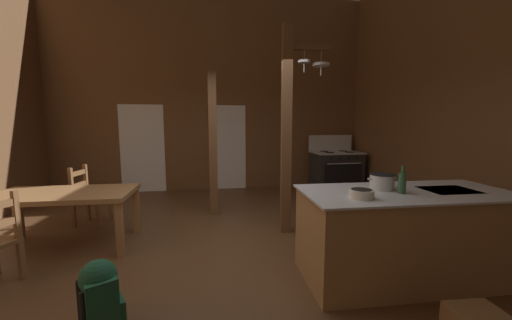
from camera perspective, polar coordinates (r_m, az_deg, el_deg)
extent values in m
cube|color=brown|center=(3.86, -6.71, -18.57)|extent=(8.14, 8.14, 0.10)
cube|color=brown|center=(7.24, -8.54, 12.72)|extent=(8.14, 0.14, 4.64)
cube|color=brown|center=(5.26, 39.56, 13.23)|extent=(0.14, 8.14, 4.64)
cube|color=white|center=(7.31, -21.37, 2.07)|extent=(1.00, 0.01, 2.05)
cube|color=white|center=(7.18, -5.40, 2.45)|extent=(0.84, 0.01, 2.05)
cube|color=#9E7044|center=(3.51, 27.13, -13.05)|extent=(2.13, 0.97, 0.91)
cube|color=silver|center=(3.38, 27.59, -5.61)|extent=(2.19, 1.03, 0.02)
cube|color=black|center=(3.67, 33.64, -4.90)|extent=(0.53, 0.42, 0.00)
cube|color=black|center=(3.99, 23.11, -16.62)|extent=(2.00, 0.10, 0.10)
cube|color=#252525|center=(7.36, 15.39, -2.17)|extent=(1.12, 0.78, 0.90)
cube|color=black|center=(7.03, 16.76, -2.91)|extent=(0.93, 0.03, 0.52)
cylinder|color=silver|center=(6.97, 16.94, -0.68)|extent=(0.83, 0.04, 0.02)
cube|color=silver|center=(7.30, 15.51, 1.43)|extent=(1.16, 0.83, 0.03)
cube|color=silver|center=(7.61, 14.37, 3.25)|extent=(1.14, 0.07, 0.40)
cylinder|color=black|center=(7.28, 17.79, 1.49)|extent=(0.20, 0.20, 0.01)
cylinder|color=black|center=(7.06, 14.26, 1.44)|extent=(0.20, 0.20, 0.01)
cylinder|color=black|center=(7.55, 16.69, 1.72)|extent=(0.20, 0.20, 0.01)
cylinder|color=black|center=(7.33, 13.26, 1.68)|extent=(0.20, 0.20, 0.01)
cylinder|color=black|center=(7.12, 19.29, 0.37)|extent=(0.04, 0.03, 0.04)
cylinder|color=black|center=(7.01, 17.74, 0.33)|extent=(0.04, 0.03, 0.04)
cylinder|color=black|center=(6.91, 16.14, 0.29)|extent=(0.04, 0.03, 0.04)
cylinder|color=black|center=(6.81, 14.49, 0.25)|extent=(0.04, 0.03, 0.04)
cube|color=brown|center=(4.25, 5.97, 5.47)|extent=(0.15, 0.15, 2.99)
cube|color=brown|center=(4.42, 9.85, 20.89)|extent=(0.68, 0.15, 0.06)
cylinder|color=silver|center=(4.40, 9.47, 19.86)|extent=(0.01, 0.01, 0.17)
cylinder|color=silver|center=(4.38, 9.44, 18.55)|extent=(0.19, 0.19, 0.04)
cylinder|color=silver|center=(4.36, 9.41, 17.52)|extent=(0.02, 0.02, 0.14)
cylinder|color=silver|center=(4.45, 12.69, 19.35)|extent=(0.01, 0.01, 0.21)
cylinder|color=silver|center=(4.43, 12.64, 17.77)|extent=(0.26, 0.26, 0.04)
cylinder|color=silver|center=(4.41, 12.61, 16.75)|extent=(0.02, 0.02, 0.14)
cube|color=brown|center=(5.14, -8.50, 5.75)|extent=(0.14, 0.14, 2.99)
cube|color=brown|center=(2.83, 37.44, -22.74)|extent=(0.38, 0.30, 0.04)
cube|color=#9E7044|center=(4.54, -33.60, -5.64)|extent=(1.72, 0.94, 0.06)
cube|color=#9E7044|center=(5.33, -39.27, -8.40)|extent=(0.08, 0.08, 0.68)
cube|color=#9E7044|center=(4.71, -22.38, -9.15)|extent=(0.08, 0.08, 0.68)
cube|color=#9E7044|center=(4.00, -25.15, -12.24)|extent=(0.08, 0.08, 0.68)
cube|color=brown|center=(3.94, -39.29, -11.42)|extent=(0.07, 0.07, 0.95)
cube|color=brown|center=(5.38, -29.52, -6.54)|extent=(0.51, 0.51, 0.04)
cube|color=brown|center=(5.51, -26.65, -8.48)|extent=(0.06, 0.06, 0.41)
cube|color=brown|center=(5.19, -28.58, -9.55)|extent=(0.06, 0.06, 0.41)
cube|color=brown|center=(5.63, -30.27, -5.55)|extent=(0.06, 0.06, 0.95)
cube|color=brown|center=(5.31, -32.36, -6.40)|extent=(0.06, 0.06, 0.95)
cube|color=brown|center=(5.40, -31.54, -2.19)|extent=(0.10, 0.38, 0.07)
cube|color=brown|center=(5.44, -31.41, -4.16)|extent=(0.10, 0.38, 0.07)
cube|color=#1E5138|center=(2.78, -28.23, -23.64)|extent=(0.34, 0.39, 0.48)
cube|color=#1E5138|center=(2.83, -25.29, -24.52)|extent=(0.16, 0.23, 0.17)
cylinder|color=black|center=(2.85, -31.26, -23.00)|extent=(0.05, 0.05, 0.38)
cylinder|color=black|center=(2.69, -30.76, -24.97)|extent=(0.05, 0.05, 0.38)
sphere|color=#1E5138|center=(2.68, -28.53, -19.57)|extent=(0.37, 0.37, 0.27)
cylinder|color=silver|center=(3.35, 23.49, -3.97)|extent=(0.25, 0.25, 0.16)
cylinder|color=black|center=(3.33, 23.56, -2.59)|extent=(0.26, 0.26, 0.01)
cylinder|color=silver|center=(3.27, 21.48, -3.44)|extent=(0.05, 0.02, 0.02)
cylinder|color=silver|center=(3.42, 25.47, -3.19)|extent=(0.05, 0.02, 0.02)
cylinder|color=silver|center=(2.90, 19.96, -6.23)|extent=(0.23, 0.23, 0.08)
cylinder|color=black|center=(2.89, 19.99, -5.43)|extent=(0.19, 0.19, 0.00)
cylinder|color=#2D5638|center=(3.23, 26.74, -4.08)|extent=(0.07, 0.07, 0.21)
cylinder|color=#2D5638|center=(3.21, 26.88, -1.63)|extent=(0.03, 0.03, 0.07)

